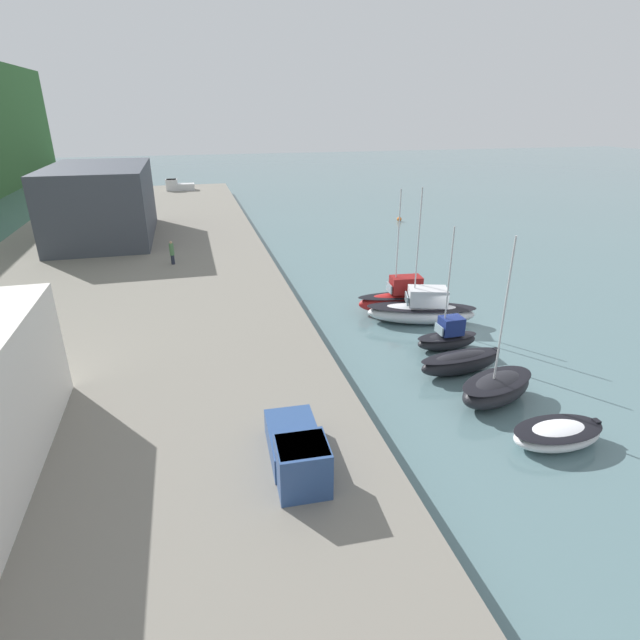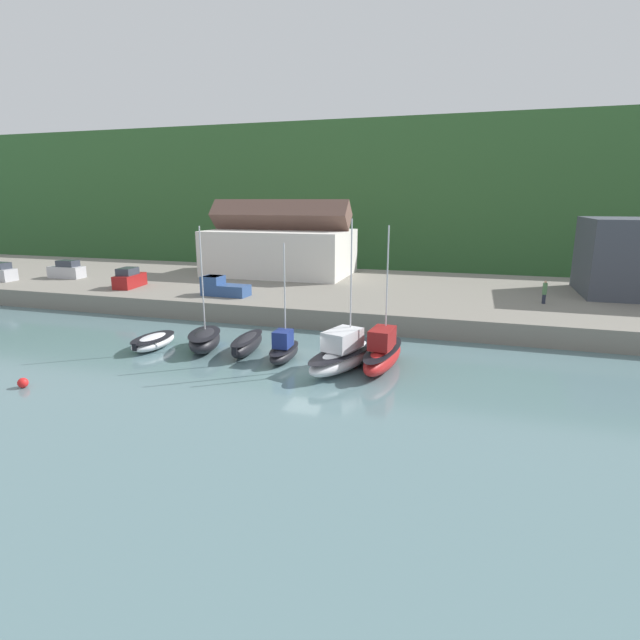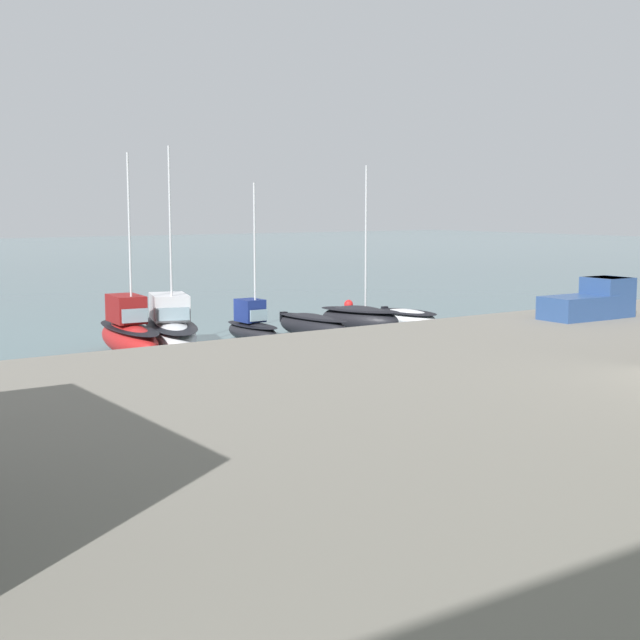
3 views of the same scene
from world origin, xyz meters
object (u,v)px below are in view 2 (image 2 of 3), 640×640
object	(u,v)px
moored_boat_4	(345,354)
moored_boat_1	(205,340)
parked_car_1	(129,279)
pickup_truck_1	(222,287)
moored_boat_2	(247,344)
moored_boat_0	(153,341)
moored_boat_3	(284,350)
moored_boat_5	(383,353)
person_on_quay	(545,292)
mooring_buoy_1	(23,383)
parked_car_0	(67,270)

from	to	relation	value
moored_boat_4	moored_boat_1	bearing A→B (deg)	-166.83
parked_car_1	pickup_truck_1	size ratio (longest dim) A/B	0.92
moored_boat_1	moored_boat_2	xyz separation A→B (m)	(3.39, 0.26, -0.11)
moored_boat_1	pickup_truck_1	distance (m)	13.09
moored_boat_0	moored_boat_1	xyz separation A→B (m)	(4.05, 0.71, 0.29)
moored_boat_3	moored_boat_5	distance (m)	6.98
moored_boat_2	moored_boat_3	distance (m)	3.36
person_on_quay	mooring_buoy_1	size ratio (longest dim) A/B	3.46
mooring_buoy_1	person_on_quay	bearing A→B (deg)	40.23
moored_boat_3	moored_boat_4	bearing A→B (deg)	-4.22
moored_boat_5	pickup_truck_1	world-z (taller)	moored_boat_5
moored_boat_0	moored_boat_1	distance (m)	4.13
parked_car_0	moored_boat_4	bearing A→B (deg)	-116.24
moored_boat_5	mooring_buoy_1	xyz separation A→B (m)	(-20.29, -9.85, -0.77)
pickup_truck_1	moored_boat_2	bearing A→B (deg)	-142.70
mooring_buoy_1	moored_boat_2	bearing A→B (deg)	45.78
parked_car_1	person_on_quay	xyz separation A→B (m)	(42.16, 3.81, 0.18)
moored_boat_0	moored_boat_3	xyz separation A→B (m)	(10.69, 0.12, 0.28)
moored_boat_2	parked_car_0	xyz separation A→B (m)	(-31.72, 16.42, 1.97)
person_on_quay	moored_boat_0	bearing A→B (deg)	-148.89
moored_boat_3	moored_boat_5	size ratio (longest dim) A/B	0.87
moored_boat_0	moored_boat_4	world-z (taller)	moored_boat_4
moored_boat_3	mooring_buoy_1	world-z (taller)	moored_boat_3
moored_boat_0	mooring_buoy_1	distance (m)	9.75
pickup_truck_1	parked_car_1	bearing A→B (deg)	86.27
moored_boat_2	moored_boat_0	bearing A→B (deg)	-177.91
moored_boat_2	mooring_buoy_1	bearing A→B (deg)	-139.57
moored_boat_4	parked_car_0	world-z (taller)	moored_boat_4
moored_boat_5	parked_car_1	world-z (taller)	moored_boat_5
moored_boat_0	moored_boat_4	bearing A→B (deg)	-0.44
moored_boat_5	parked_car_0	xyz separation A→B (m)	(-41.94, 16.92, 1.62)
parked_car_0	mooring_buoy_1	xyz separation A→B (m)	(21.65, -26.77, -2.39)
moored_boat_1	mooring_buoy_1	xyz separation A→B (m)	(-6.68, -10.09, -0.53)
parked_car_0	pickup_truck_1	distance (m)	23.94
moored_boat_0	moored_boat_3	size ratio (longest dim) A/B	0.55
person_on_quay	moored_boat_4	bearing A→B (deg)	-128.58
person_on_quay	mooring_buoy_1	distance (m)	42.17
moored_boat_3	person_on_quay	xyz separation A→B (m)	(18.82, 17.68, 2.05)
moored_boat_3	moored_boat_2	bearing A→B (deg)	164.41
moored_boat_1	parked_car_1	xyz separation A→B (m)	(-16.71, 13.29, 1.86)
moored_boat_2	person_on_quay	bearing A→B (deg)	31.99
moored_boat_1	mooring_buoy_1	distance (m)	12.12
parked_car_1	mooring_buoy_1	bearing A→B (deg)	-74.35
moored_boat_4	parked_car_0	xyz separation A→B (m)	(-39.48, 17.53, 1.68)
moored_boat_1	moored_boat_4	bearing A→B (deg)	-24.27
parked_car_0	parked_car_1	bearing A→B (deg)	-108.59
moored_boat_1	parked_car_0	xyz separation A→B (m)	(-28.33, 16.68, 1.86)
moored_boat_2	moored_boat_5	world-z (taller)	moored_boat_5
moored_boat_2	mooring_buoy_1	xyz separation A→B (m)	(-10.07, -10.35, -0.42)
moored_boat_0	moored_boat_3	bearing A→B (deg)	0.73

